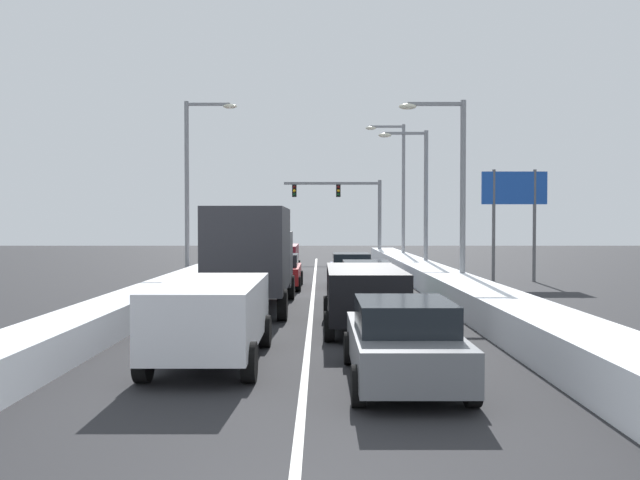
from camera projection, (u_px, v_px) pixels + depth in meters
The scene contains 18 objects.
ground_plane at pixel (309, 302), 23.86m from camera, with size 120.00×120.00×0.00m, color #28282B.
lane_stripe_between_right_lane_and_center_lane at pixel (311, 290), 28.37m from camera, with size 0.14×49.60×0.01m, color silver.
snow_bank_right_shoulder at pixel (433, 279), 28.38m from camera, with size 1.73×49.60×0.89m, color white.
snow_bank_left_shoulder at pixel (188, 281), 28.34m from camera, with size 1.41×49.60×0.79m, color white.
sedan_gray_right_lane_nearest at pixel (400, 341), 11.78m from camera, with size 2.00×4.50×1.51m.
suv_black_right_lane_second at pixel (361, 292), 17.63m from camera, with size 2.16×4.90×1.67m.
sedan_green_right_lane_third at pixel (363, 282), 23.72m from camera, with size 2.00×4.50×1.51m.
sedan_navy_right_lane_fourth at pixel (348, 269), 29.98m from camera, with size 2.00×4.50×1.51m.
suv_white_center_lane_nearest at pixel (209, 314), 13.50m from camera, with size 2.16×4.90×1.67m.
box_truck_center_lane_second at pixel (250, 253), 21.73m from camera, with size 2.53×7.20×3.36m.
sedan_red_center_lane_third at pixel (277, 271), 29.12m from camera, with size 2.00×4.50×1.51m.
suv_maroon_center_lane_fourth at pixel (277, 257), 36.26m from camera, with size 2.16×4.90×1.67m.
traffic_light_gantry at pixel (347, 202), 50.79m from camera, with size 7.54×0.47×6.20m.
street_lamp_right_near at pixel (450, 178), 26.02m from camera, with size 2.66×0.36×7.73m.
street_lamp_right_mid at pixel (416, 189), 35.04m from camera, with size 2.66×0.36×7.80m.
street_lamp_right_far at pixel (396, 183), 44.03m from camera, with size 2.66×0.36×9.48m.
street_lamp_left_mid at pixel (190, 174), 33.24m from camera, with size 2.66×0.36×9.03m.
roadside_sign_right at pixel (511, 200), 32.23m from camera, with size 3.20×0.16×5.50m.
Camera 1 is at (0.28, -5.76, 2.87)m, focal length 36.94 mm.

